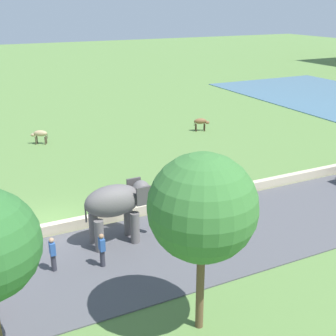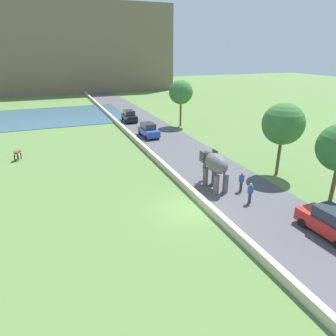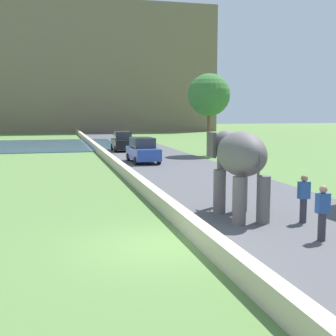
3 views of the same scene
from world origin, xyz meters
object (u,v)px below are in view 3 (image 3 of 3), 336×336
(person_trailing, at_px, (322,212))
(car_blue, at_px, (143,150))
(elephant, at_px, (238,159))
(car_black, at_px, (122,141))
(person_beside_elephant, at_px, (304,198))

(person_trailing, distance_m, car_blue, 20.36)
(elephant, relative_size, person_trailing, 2.13)
(elephant, relative_size, car_black, 0.86)
(car_black, bearing_deg, car_blue, -90.01)
(elephant, xyz_separation_m, car_blue, (-0.00, 16.96, -1.14))
(elephant, relative_size, person_beside_elephant, 2.13)
(person_trailing, bearing_deg, elephant, 108.10)
(person_trailing, xyz_separation_m, car_blue, (-1.10, 20.33, 0.03))
(person_trailing, bearing_deg, person_beside_elephant, 73.17)
(person_beside_elephant, distance_m, car_black, 28.14)
(person_beside_elephant, relative_size, person_trailing, 1.00)
(car_blue, bearing_deg, person_trailing, -86.90)
(elephant, xyz_separation_m, car_black, (0.00, 26.69, -1.14))
(car_blue, distance_m, car_black, 9.73)
(person_beside_elephant, xyz_separation_m, car_blue, (-1.70, 18.35, 0.03))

